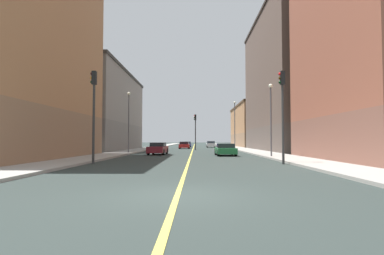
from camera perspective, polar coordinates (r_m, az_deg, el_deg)
ground_plane at (r=8.93m, az=-2.73°, el=-12.48°), size 400.00×400.00×0.00m
sidewalk_left at (r=58.31m, az=8.38°, el=-3.81°), size 3.27×168.00×0.15m
sidewalk_right at (r=58.46m, az=-7.92°, el=-3.81°), size 3.27×168.00×0.15m
lane_center_stripe at (r=57.80m, az=0.22°, el=-3.91°), size 0.16×154.00×0.01m
building_left_mid at (r=48.38m, az=19.14°, el=7.97°), size 11.83×24.70×20.27m
building_left_far at (r=72.29m, az=12.82°, el=0.24°), size 11.83×23.67×9.56m
building_right_midblock at (r=49.90m, az=-18.21°, el=2.90°), size 11.83×24.29×12.09m
traffic_light_left_near at (r=20.94m, az=16.50°, el=4.25°), size 0.40×0.32×6.11m
traffic_light_right_near at (r=21.27m, az=-17.86°, el=4.23°), size 0.40×0.32×6.15m
traffic_light_median_far at (r=48.14m, az=0.62°, el=0.12°), size 0.40×0.32×5.61m
street_lamp_left_near at (r=28.18m, az=14.49°, el=2.89°), size 0.36×0.36×6.46m
street_lamp_right_near at (r=35.95m, az=-11.71°, el=2.18°), size 0.36×0.36×6.97m
street_lamp_left_far at (r=53.19m, az=7.97°, el=1.33°), size 0.36×0.36×8.10m
car_white at (r=65.91m, az=3.53°, el=-3.15°), size 1.86×4.01×1.35m
car_maroon at (r=33.57m, az=-6.36°, el=-3.93°), size 1.93×4.33×1.31m
car_blue at (r=69.28m, az=-0.89°, el=-3.15°), size 1.83×4.23×1.25m
car_red at (r=56.06m, az=-1.41°, el=-3.32°), size 1.98×4.27×1.29m
car_green at (r=31.16m, az=6.24°, el=-4.14°), size 1.99×4.28×1.22m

